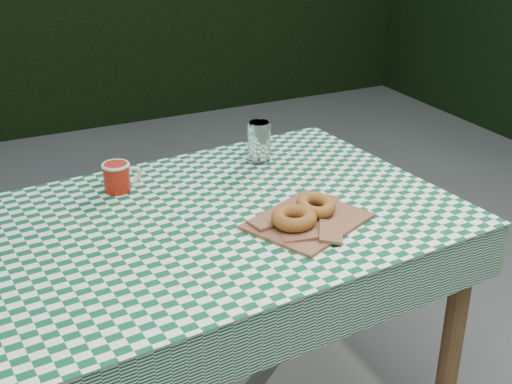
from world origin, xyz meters
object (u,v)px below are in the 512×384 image
(coffee_mug, at_px, (117,177))
(drinking_glass, at_px, (259,142))
(table, at_px, (215,336))
(paper_bag, at_px, (308,220))

(coffee_mug, bearing_deg, drinking_glass, 4.78)
(table, height_order, coffee_mug, coffee_mug)
(table, xyz_separation_m, coffee_mug, (-0.17, 0.26, 0.42))
(paper_bag, bearing_deg, coffee_mug, 133.49)
(paper_bag, height_order, coffee_mug, coffee_mug)
(paper_bag, relative_size, drinking_glass, 2.21)
(table, distance_m, coffee_mug, 0.53)
(table, height_order, drinking_glass, drinking_glass)
(paper_bag, distance_m, drinking_glass, 0.43)
(table, xyz_separation_m, paper_bag, (0.21, -0.14, 0.39))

